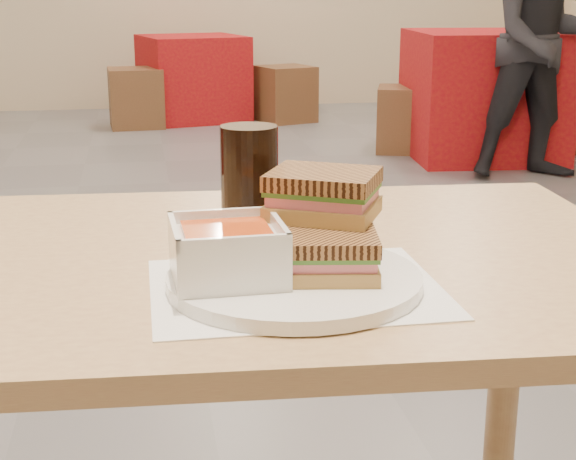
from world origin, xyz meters
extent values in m
cube|color=tan|center=(-0.09, -1.85, 0.73)|extent=(1.24, 0.78, 0.03)
cylinder|color=tan|center=(0.48, -1.59, 0.36)|extent=(0.06, 0.06, 0.72)
cube|color=white|center=(0.02, -2.00, 0.75)|extent=(0.33, 0.26, 0.00)
cylinder|color=white|center=(0.02, -2.00, 0.76)|extent=(0.29, 0.29, 0.02)
cube|color=white|center=(-0.06, -2.00, 0.79)|extent=(0.13, 0.13, 0.05)
cube|color=#E15615|center=(-0.06, -2.00, 0.82)|extent=(0.10, 0.10, 0.01)
cube|color=white|center=(0.00, -2.00, 0.82)|extent=(0.01, 0.12, 0.01)
cube|color=white|center=(-0.12, -2.00, 0.82)|extent=(0.01, 0.12, 0.01)
cube|color=white|center=(-0.06, -1.94, 0.82)|extent=(0.12, 0.01, 0.01)
cube|color=white|center=(-0.06, -2.06, 0.82)|extent=(0.12, 0.01, 0.01)
cube|color=#A3844A|center=(0.05, -2.01, 0.78)|extent=(0.12, 0.11, 0.02)
cube|color=#D47080|center=(0.05, -2.01, 0.79)|extent=(0.11, 0.10, 0.01)
cube|color=#386B23|center=(0.05, -2.01, 0.80)|extent=(0.12, 0.10, 0.01)
cube|color=brown|center=(0.05, -2.01, 0.81)|extent=(0.12, 0.11, 0.02)
cube|color=#A3844A|center=(0.06, -1.94, 0.83)|extent=(0.16, 0.15, 0.02)
cube|color=#D47080|center=(0.06, -1.94, 0.84)|extent=(0.15, 0.14, 0.01)
cube|color=#386B23|center=(0.06, -1.94, 0.85)|extent=(0.15, 0.14, 0.01)
cube|color=brown|center=(0.06, -1.94, 0.86)|extent=(0.16, 0.15, 0.02)
cylinder|color=black|center=(-0.01, -1.83, 0.83)|extent=(0.07, 0.07, 0.16)
cube|color=#A21B14|center=(2.04, 2.32, 0.40)|extent=(0.98, 0.98, 0.80)
cube|color=#A21B14|center=(0.30, 4.23, 0.34)|extent=(0.93, 0.93, 0.68)
cube|color=brown|center=(1.61, 2.58, 0.22)|extent=(0.48, 0.48, 0.43)
cube|color=brown|center=(-0.17, 3.92, 0.23)|extent=(0.44, 0.44, 0.46)
cube|color=brown|center=(1.04, 4.00, 0.22)|extent=(0.51, 0.51, 0.45)
imported|color=black|center=(2.12, 1.66, 0.79)|extent=(0.78, 0.62, 1.57)
camera|label=1|loc=(-0.15, -2.90, 1.08)|focal=53.24mm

